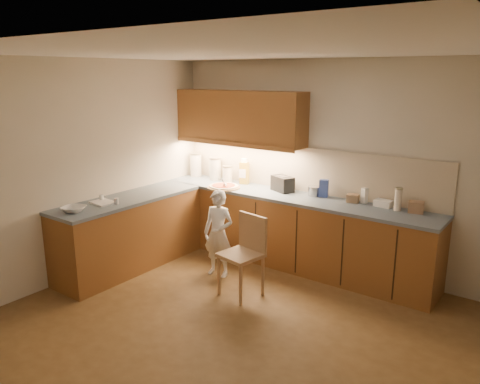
{
  "coord_description": "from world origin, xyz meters",
  "views": [
    {
      "loc": [
        2.51,
        -3.3,
        2.42
      ],
      "look_at": [
        -0.8,
        1.2,
        1.0
      ],
      "focal_mm": 35.0,
      "sensor_mm": 36.0,
      "label": 1
    }
  ],
  "objects_px": {
    "toaster": "(283,184)",
    "wooden_chair": "(245,249)",
    "child": "(218,233)",
    "oil_jug": "(244,172)",
    "pizza_on_board": "(224,187)"
  },
  "relations": [
    {
      "from": "oil_jug",
      "to": "child",
      "type": "bearing_deg",
      "value": -71.43
    },
    {
      "from": "pizza_on_board",
      "to": "oil_jug",
      "type": "relative_size",
      "value": 1.23
    },
    {
      "from": "child",
      "to": "toaster",
      "type": "height_order",
      "value": "toaster"
    },
    {
      "from": "toaster",
      "to": "child",
      "type": "bearing_deg",
      "value": -84.28
    },
    {
      "from": "oil_jug",
      "to": "toaster",
      "type": "height_order",
      "value": "oil_jug"
    },
    {
      "from": "toaster",
      "to": "wooden_chair",
      "type": "bearing_deg",
      "value": -54.22
    },
    {
      "from": "child",
      "to": "toaster",
      "type": "xyz_separation_m",
      "value": [
        0.31,
        0.95,
        0.48
      ]
    },
    {
      "from": "child",
      "to": "oil_jug",
      "type": "distance_m",
      "value": 1.19
    },
    {
      "from": "child",
      "to": "wooden_chair",
      "type": "distance_m",
      "value": 0.6
    },
    {
      "from": "oil_jug",
      "to": "wooden_chair",
      "type": "bearing_deg",
      "value": -53.64
    },
    {
      "from": "wooden_chair",
      "to": "toaster",
      "type": "relative_size",
      "value": 2.56
    },
    {
      "from": "child",
      "to": "pizza_on_board",
      "type": "bearing_deg",
      "value": 115.1
    },
    {
      "from": "pizza_on_board",
      "to": "child",
      "type": "height_order",
      "value": "pizza_on_board"
    },
    {
      "from": "child",
      "to": "oil_jug",
      "type": "bearing_deg",
      "value": 100.44
    },
    {
      "from": "child",
      "to": "wooden_chair",
      "type": "height_order",
      "value": "child"
    }
  ]
}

